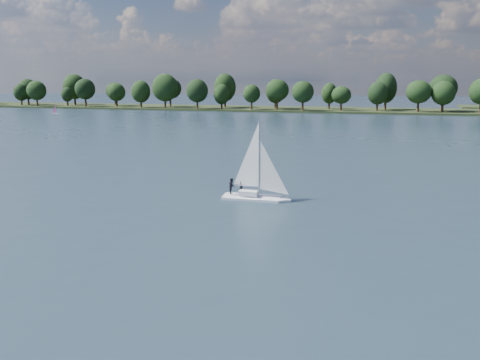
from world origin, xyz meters
TOP-DOWN VIEW (x-y plane):
  - ground at (0.00, 100.00)m, footprint 700.00×700.00m
  - far_shore at (0.00, 212.00)m, footprint 660.00×40.00m
  - sailboat at (10.15, 33.56)m, footprint 7.00×2.10m
  - dinghy_pink at (-106.17, 158.14)m, footprint 2.55×1.30m
  - treeline at (-4.89, 207.92)m, footprint 562.13×73.40m

SIDE VIEW (x-z plane):
  - ground at x=0.00m, z-range 0.00..0.00m
  - far_shore at x=0.00m, z-range -0.75..0.75m
  - dinghy_pink at x=-106.17m, z-range -1.03..2.86m
  - sailboat at x=10.15m, z-range -2.02..7.14m
  - treeline at x=-4.89m, z-range -0.65..16.47m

